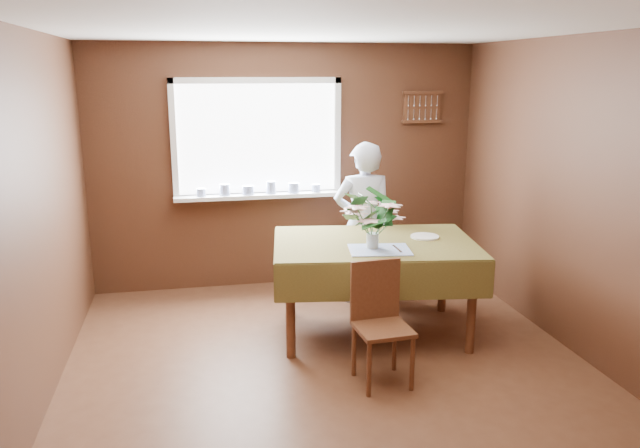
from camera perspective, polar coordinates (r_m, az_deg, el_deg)
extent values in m
plane|color=#4E2B1A|center=(4.77, 1.39, -13.93)|extent=(4.50, 4.50, 0.00)
plane|color=white|center=(4.23, 1.59, 17.60)|extent=(4.50, 4.50, 0.00)
plane|color=brown|center=(6.51, -3.06, 5.22)|extent=(4.00, 0.00, 4.00)
plane|color=brown|center=(2.31, 14.59, -11.49)|extent=(4.00, 0.00, 4.00)
plane|color=brown|center=(4.35, -25.14, -0.42)|extent=(0.00, 4.50, 4.50)
plane|color=brown|center=(5.16, 23.66, 1.81)|extent=(0.00, 4.50, 4.50)
cube|color=white|center=(6.41, -5.75, 7.75)|extent=(1.60, 0.01, 1.10)
cube|color=white|center=(6.37, -5.86, 12.93)|extent=(1.72, 0.06, 0.06)
cube|color=white|center=(6.49, -5.61, 2.63)|extent=(1.72, 0.06, 0.06)
cube|color=white|center=(6.37, -13.24, 7.41)|extent=(0.06, 0.06, 1.22)
cube|color=white|center=(6.54, 1.58, 7.93)|extent=(0.06, 0.06, 1.22)
cube|color=white|center=(6.42, -5.55, 2.60)|extent=(1.72, 0.20, 0.04)
cylinder|color=white|center=(6.35, -10.81, 2.86)|extent=(0.09, 0.09, 0.08)
cylinder|color=white|center=(6.35, -8.70, 3.12)|extent=(0.11, 0.11, 0.12)
cylinder|color=white|center=(6.37, -6.59, 3.11)|extent=(0.12, 0.12, 0.09)
cylinder|color=white|center=(6.39, -4.50, 3.35)|extent=(0.10, 0.10, 0.13)
cylinder|color=white|center=(6.43, -2.42, 3.33)|extent=(0.11, 0.11, 0.10)
cylinder|color=white|center=(6.47, -0.36, 3.31)|extent=(0.09, 0.09, 0.08)
cube|color=brown|center=(6.79, 9.30, 10.51)|extent=(0.40, 0.03, 0.30)
cube|color=brown|center=(6.77, 9.39, 11.77)|extent=(0.44, 0.04, 0.03)
cube|color=brown|center=(6.79, 9.29, 9.24)|extent=(0.44, 0.04, 0.03)
cylinder|color=brown|center=(4.94, -2.71, -8.01)|extent=(0.08, 0.08, 0.77)
cylinder|color=brown|center=(5.16, 13.69, -7.45)|extent=(0.08, 0.08, 0.77)
cylinder|color=brown|center=(5.79, -2.83, -4.68)|extent=(0.08, 0.08, 0.77)
cylinder|color=brown|center=(5.98, 11.20, -4.34)|extent=(0.08, 0.08, 0.77)
cube|color=brown|center=(5.29, 5.02, -1.93)|extent=(1.76, 1.30, 0.04)
cube|color=#493F1A|center=(5.29, 5.03, -1.66)|extent=(1.83, 1.38, 0.01)
cube|color=#493F1A|center=(4.79, 5.97, -5.28)|extent=(1.67, 0.26, 0.30)
cube|color=#493F1A|center=(5.87, 4.19, -1.65)|extent=(1.67, 0.26, 0.30)
cube|color=#493F1A|center=(5.28, -4.10, -3.44)|extent=(0.18, 1.13, 0.30)
cube|color=#493F1A|center=(5.51, 13.68, -3.05)|extent=(0.18, 1.13, 0.30)
cube|color=#4B93D5|center=(5.03, 5.47, -2.36)|extent=(0.53, 0.42, 0.01)
cylinder|color=brown|center=(6.63, 4.76, -3.88)|extent=(0.04, 0.04, 0.42)
cylinder|color=brown|center=(6.53, 1.98, -4.12)|extent=(0.04, 0.04, 0.42)
cylinder|color=brown|center=(6.33, 5.77, -4.77)|extent=(0.04, 0.04, 0.42)
cylinder|color=brown|center=(6.23, 2.87, -5.04)|extent=(0.04, 0.04, 0.42)
cube|color=brown|center=(6.36, 3.88, -2.52)|extent=(0.41, 0.41, 0.03)
cube|color=brown|center=(6.13, 4.45, -0.76)|extent=(0.39, 0.05, 0.47)
cylinder|color=brown|center=(4.46, 4.51, -13.14)|extent=(0.04, 0.04, 0.41)
cylinder|color=brown|center=(4.57, 8.42, -12.54)|extent=(0.04, 0.04, 0.41)
cylinder|color=brown|center=(4.73, 3.12, -11.44)|extent=(0.04, 0.04, 0.41)
cylinder|color=brown|center=(4.84, 6.83, -10.93)|extent=(0.04, 0.04, 0.41)
cube|color=brown|center=(4.56, 5.79, -9.52)|extent=(0.40, 0.40, 0.03)
cube|color=brown|center=(4.62, 5.06, -5.96)|extent=(0.38, 0.06, 0.45)
imported|color=white|center=(6.04, 3.96, 0.07)|extent=(0.60, 0.42, 1.58)
cylinder|color=white|center=(5.06, 4.82, -1.54)|extent=(0.10, 0.10, 0.13)
cylinder|color=#33662D|center=(5.04, 4.85, -0.46)|extent=(0.06, 0.06, 0.09)
cylinder|color=white|center=(5.46, 9.56, -1.14)|extent=(0.28, 0.28, 0.01)
cube|color=silver|center=(5.05, 7.06, -2.25)|extent=(0.02, 0.21, 0.00)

